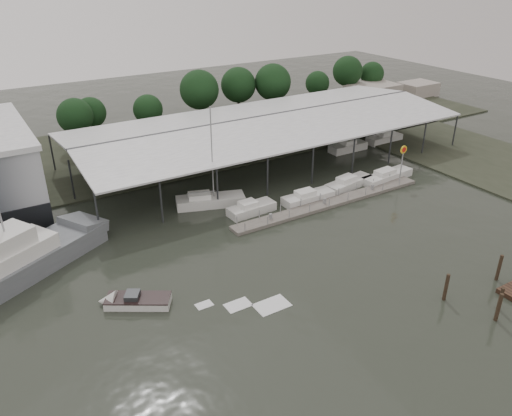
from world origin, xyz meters
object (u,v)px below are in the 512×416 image
shell_fuel_sign (403,157)px  grey_trawler (23,259)px  speedboat_underway (132,301)px  white_sailboat (209,201)px

shell_fuel_sign → grey_trawler: 47.35m
speedboat_underway → shell_fuel_sign: bearing=-138.4°
grey_trawler → speedboat_underway: 12.65m
shell_fuel_sign → grey_trawler: size_ratio=0.31×
white_sailboat → grey_trawler: bearing=-150.7°
white_sailboat → speedboat_underway: size_ratio=0.82×
shell_fuel_sign → speedboat_underway: (-40.03, -6.72, -3.53)m
speedboat_underway → white_sailboat: bearing=-103.9°
shell_fuel_sign → grey_trawler: grey_trawler is taller
shell_fuel_sign → white_sailboat: 26.43m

